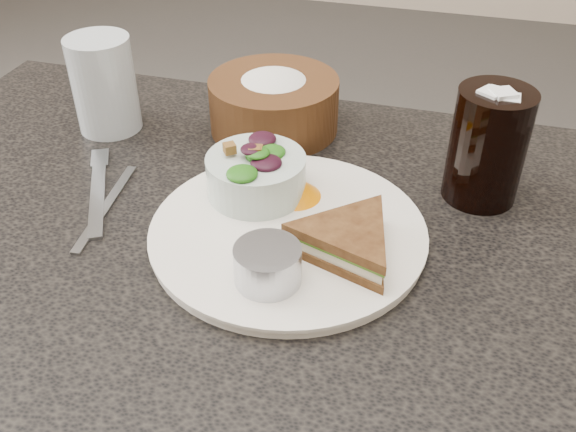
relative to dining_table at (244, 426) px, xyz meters
The scene contains 11 objects.
dining_table is the anchor object (origin of this frame).
dinner_plate 0.39m from the dining_table, ahead, with size 0.30×0.30×0.01m, color silver.
sandwich 0.43m from the dining_table, 10.42° to the right, with size 0.14×0.14×0.04m, color brown, non-canonical shape.
salad_bowl 0.43m from the dining_table, 76.69° to the left, with size 0.12×0.12×0.07m, color #B0C4BB, non-canonical shape.
dressing_ramekin 0.42m from the dining_table, 50.13° to the right, with size 0.07×0.07×0.04m, color #ABAFB8.
orange_wedge 0.41m from the dining_table, 46.64° to the left, with size 0.06×0.06×0.03m, color orange.
fork 0.42m from the dining_table, behind, with size 0.02×0.17×0.00m, color #9CA1A6.
knife 0.41m from the dining_table, behind, with size 0.01×0.18×0.00m, color #96989B.
bread_basket 0.49m from the dining_table, 94.55° to the left, with size 0.18×0.18×0.10m, color #4A2C18, non-canonical shape.
cola_glass 0.54m from the dining_table, 28.27° to the left, with size 0.09×0.09×0.15m, color black, non-canonical shape.
water_glass 0.53m from the dining_table, 144.17° to the left, with size 0.09×0.09×0.13m, color #AEBAC1.
Camera 1 is at (0.22, -0.54, 1.20)m, focal length 40.00 mm.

